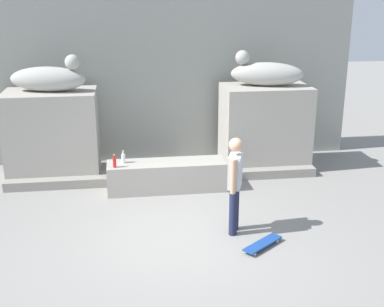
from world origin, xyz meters
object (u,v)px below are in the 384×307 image
at_px(statue_reclining_right, 265,73).
at_px(bottle_clear, 123,158).
at_px(skater, 235,181).
at_px(skateboard, 263,244).
at_px(bottle_red, 115,162).
at_px(statue_reclining_left, 50,78).

bearing_deg(statue_reclining_right, bottle_clear, 32.64).
xyz_separation_m(skater, skateboard, (0.34, -0.60, -0.86)).
xyz_separation_m(skateboard, bottle_clear, (-2.16, 2.75, 0.64)).
height_order(statue_reclining_right, skater, statue_reclining_right).
xyz_separation_m(statue_reclining_right, skateboard, (-1.03, -3.82, -2.12)).
height_order(skater, bottle_clear, skater).
bearing_deg(bottle_red, skateboard, -46.79).
bearing_deg(statue_reclining_right, bottle_red, 35.61).
relative_size(skater, skateboard, 2.21).
bearing_deg(bottle_red, bottle_clear, 55.70).
height_order(statue_reclining_left, bottle_clear, statue_reclining_left).
distance_m(statue_reclining_right, skater, 3.72).
bearing_deg(statue_reclining_left, statue_reclining_right, 11.49).
height_order(statue_reclining_right, bottle_clear, statue_reclining_right).
distance_m(skateboard, bottle_red, 3.48).
relative_size(statue_reclining_right, skater, 1.01).
distance_m(skater, bottle_red, 2.76).
relative_size(skater, bottle_clear, 6.52).
bearing_deg(bottle_red, statue_reclining_left, 134.31).
height_order(skateboard, bottle_clear, bottle_clear).
distance_m(skateboard, bottle_clear, 3.55).
bearing_deg(skateboard, statue_reclining_right, 37.12).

